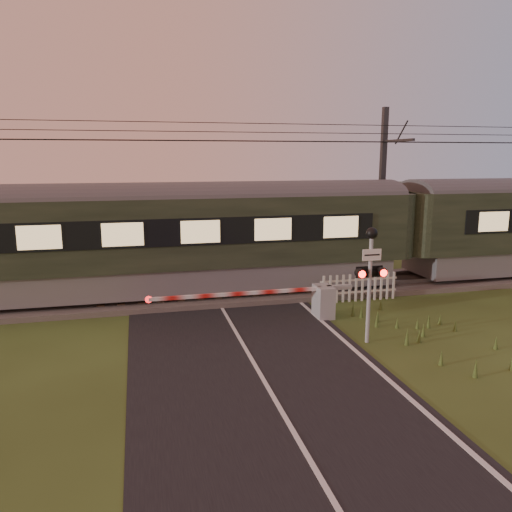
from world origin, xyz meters
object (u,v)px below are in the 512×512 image
object	(u,v)px
picket_fence	(359,287)
catenary_mast	(383,188)
boom_gate	(314,300)
crossing_signal	(370,264)
train	(400,229)

from	to	relation	value
picket_fence	catenary_mast	xyz separation A→B (m)	(2.87, 4.12, 3.14)
boom_gate	crossing_signal	size ratio (longest dim) A/B	2.02
crossing_signal	picket_fence	bearing A→B (deg)	68.28
train	picket_fence	distance (m)	3.58
train	crossing_signal	world-z (taller)	train
boom_gate	picket_fence	world-z (taller)	boom_gate
boom_gate	catenary_mast	size ratio (longest dim) A/B	0.91
catenary_mast	boom_gate	bearing A→B (deg)	-132.46
train	crossing_signal	size ratio (longest dim) A/B	12.85
picket_fence	boom_gate	bearing A→B (deg)	-147.59
train	picket_fence	size ratio (longest dim) A/B	14.16
crossing_signal	catenary_mast	xyz separation A→B (m)	(4.34, 7.82, 1.46)
boom_gate	catenary_mast	distance (m)	8.05
boom_gate	crossing_signal	world-z (taller)	crossing_signal
picket_fence	train	bearing A→B (deg)	36.82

